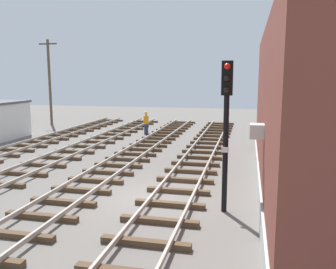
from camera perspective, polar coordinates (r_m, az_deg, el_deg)
name	(u,v)px	position (r m, az deg, el deg)	size (l,w,h in m)	color
ground_plane	(151,198)	(13.71, -2.73, -10.07)	(80.00, 80.00, 0.00)	#605B56
track_near_building	(174,196)	(13.46, 1.01, -9.84)	(2.50, 45.67, 0.32)	#4C3826
track_centre	(81,189)	(14.66, -13.72, -8.52)	(2.50, 45.67, 0.32)	#4C3826
signal_mast	(226,119)	(11.78, 9.27, 2.52)	(0.36, 0.40, 5.03)	black
control_hut	(0,120)	(29.35, -25.29, 2.15)	(3.00, 3.80, 2.76)	silver
parked_car_black	(5,113)	(39.90, -24.54, 3.11)	(4.20, 2.04, 1.76)	black
utility_pole_far	(50,81)	(35.89, -18.38, 8.15)	(1.80, 0.24, 7.98)	brown
track_worker_foreground	(146,123)	(28.33, -3.52, 1.85)	(0.40, 0.40, 1.87)	#262D4C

